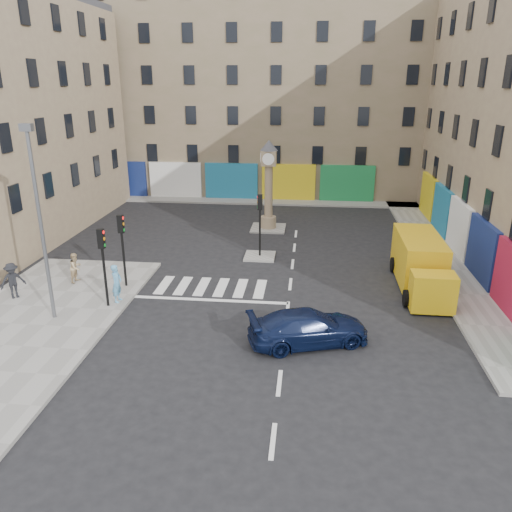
% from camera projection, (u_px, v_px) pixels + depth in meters
% --- Properties ---
extents(ground, '(120.00, 120.00, 0.00)m').
position_uv_depth(ground, '(287.00, 319.00, 22.18)').
color(ground, black).
rests_on(ground, ground).
extents(sidewalk_left, '(7.00, 16.00, 0.15)m').
position_uv_depth(sidewalk_left, '(28.00, 326.00, 21.39)').
color(sidewalk_left, gray).
rests_on(sidewalk_left, ground).
extents(sidewalk_right, '(2.60, 30.00, 0.15)m').
position_uv_depth(sidewalk_right, '(436.00, 251.00, 30.64)').
color(sidewalk_right, gray).
rests_on(sidewalk_right, ground).
extents(sidewalk_far, '(32.00, 2.40, 0.15)m').
position_uv_depth(sidewalk_far, '(253.00, 201.00, 43.36)').
color(sidewalk_far, gray).
rests_on(sidewalk_far, ground).
extents(island_near, '(1.80, 1.80, 0.12)m').
position_uv_depth(island_near, '(260.00, 256.00, 29.85)').
color(island_near, gray).
rests_on(island_near, ground).
extents(island_far, '(2.40, 2.40, 0.12)m').
position_uv_depth(island_far, '(268.00, 228.00, 35.48)').
color(island_far, gray).
rests_on(island_far, ground).
extents(building_far, '(32.00, 10.00, 17.00)m').
position_uv_depth(building_far, '(260.00, 97.00, 45.97)').
color(building_far, '#7E6954').
rests_on(building_far, ground).
extents(building_left, '(8.00, 20.00, 15.00)m').
position_uv_depth(building_left, '(10.00, 120.00, 32.83)').
color(building_left, '#948161').
rests_on(building_left, ground).
extents(traffic_light_left_near, '(0.28, 0.22, 3.70)m').
position_uv_depth(traffic_light_left_near, '(103.00, 255.00, 22.33)').
color(traffic_light_left_near, black).
rests_on(traffic_light_left_near, sidewalk_left).
extents(traffic_light_left_far, '(0.28, 0.22, 3.70)m').
position_uv_depth(traffic_light_left_far, '(122.00, 239.00, 24.58)').
color(traffic_light_left_far, black).
rests_on(traffic_light_left_far, sidewalk_left).
extents(traffic_light_island, '(0.28, 0.22, 3.70)m').
position_uv_depth(traffic_light_island, '(260.00, 215.00, 29.01)').
color(traffic_light_island, black).
rests_on(traffic_light_island, island_near).
extents(lamp_post, '(0.50, 0.25, 8.30)m').
position_uv_depth(lamp_post, '(39.00, 215.00, 20.48)').
color(lamp_post, '#595B60').
rests_on(lamp_post, sidewalk_left).
extents(clock_pillar, '(1.20, 1.20, 6.10)m').
position_uv_depth(clock_pillar, '(269.00, 180.00, 34.30)').
color(clock_pillar, '#948161').
rests_on(clock_pillar, island_far).
extents(navy_sedan, '(5.22, 3.41, 1.41)m').
position_uv_depth(navy_sedan, '(309.00, 328.00, 19.90)').
color(navy_sedan, black).
rests_on(navy_sedan, ground).
extents(yellow_van, '(2.39, 6.80, 2.46)m').
position_uv_depth(yellow_van, '(421.00, 264.00, 25.31)').
color(yellow_van, gold).
rests_on(yellow_van, ground).
extents(pedestrian_blue, '(0.47, 0.69, 1.83)m').
position_uv_depth(pedestrian_blue, '(117.00, 283.00, 23.30)').
color(pedestrian_blue, '#579DC9').
rests_on(pedestrian_blue, sidewalk_left).
extents(pedestrian_tan, '(0.72, 0.85, 1.55)m').
position_uv_depth(pedestrian_tan, '(76.00, 267.00, 25.64)').
color(pedestrian_tan, tan).
rests_on(pedestrian_tan, sidewalk_left).
extents(pedestrian_dark, '(1.26, 1.27, 1.76)m').
position_uv_depth(pedestrian_dark, '(13.00, 281.00, 23.69)').
color(pedestrian_dark, black).
rests_on(pedestrian_dark, sidewalk_left).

